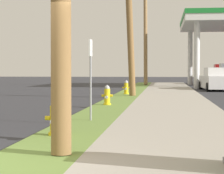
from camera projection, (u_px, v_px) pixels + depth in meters
name	position (u px, v px, depth m)	size (l,w,h in m)	color
grass_verge	(18.00, 172.00, 6.09)	(1.40, 80.00, 0.12)	olive
fire_hydrant_nearest	(55.00, 119.00, 9.07)	(0.42, 0.38, 0.74)	yellow
fire_hydrant_second	(107.00, 96.00, 16.83)	(0.42, 0.38, 0.74)	yellow
fire_hydrant_third	(126.00, 88.00, 24.10)	(0.42, 0.37, 0.74)	yellow
utility_pole_background	(145.00, 29.00, 38.71)	(0.46, 2.03, 9.55)	#937047
street_sign_post	(91.00, 63.00, 11.68)	(0.05, 0.36, 2.12)	gray
car_white_by_near_pump	(217.00, 80.00, 30.60)	(2.18, 4.60, 1.57)	white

